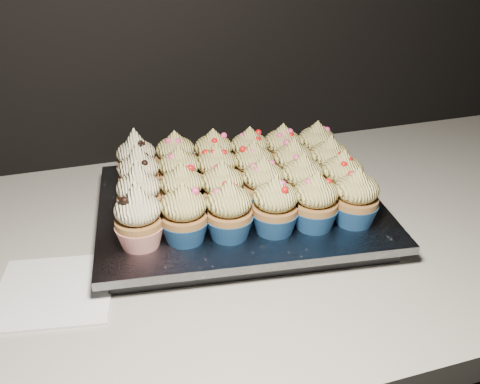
% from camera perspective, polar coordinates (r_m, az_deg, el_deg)
% --- Properties ---
extents(worktop, '(2.44, 0.64, 0.04)m').
position_cam_1_polar(worktop, '(0.78, -16.88, -7.97)').
color(worktop, beige).
rests_on(worktop, cabinet).
extents(napkin, '(0.16, 0.16, 0.00)m').
position_cam_1_polar(napkin, '(0.71, -19.18, -9.92)').
color(napkin, white).
rests_on(napkin, worktop).
extents(baking_tray, '(0.42, 0.34, 0.02)m').
position_cam_1_polar(baking_tray, '(0.81, 0.00, -2.43)').
color(baking_tray, black).
rests_on(baking_tray, worktop).
extents(foil_lining, '(0.45, 0.37, 0.01)m').
position_cam_1_polar(foil_lining, '(0.80, 0.00, -1.38)').
color(foil_lining, silver).
rests_on(foil_lining, baking_tray).
extents(cupcake_0, '(0.06, 0.06, 0.10)m').
position_cam_1_polar(cupcake_0, '(0.69, -10.77, -2.77)').
color(cupcake_0, red).
rests_on(cupcake_0, foil_lining).
extents(cupcake_1, '(0.06, 0.06, 0.08)m').
position_cam_1_polar(cupcake_1, '(0.69, -5.99, -2.46)').
color(cupcake_1, navy).
rests_on(cupcake_1, foil_lining).
extents(cupcake_2, '(0.06, 0.06, 0.08)m').
position_cam_1_polar(cupcake_2, '(0.70, -1.17, -2.10)').
color(cupcake_2, navy).
rests_on(cupcake_2, foil_lining).
extents(cupcake_3, '(0.06, 0.06, 0.08)m').
position_cam_1_polar(cupcake_3, '(0.71, 3.76, -1.58)').
color(cupcake_3, navy).
rests_on(cupcake_3, foil_lining).
extents(cupcake_4, '(0.06, 0.06, 0.08)m').
position_cam_1_polar(cupcake_4, '(0.73, 8.03, -1.12)').
color(cupcake_4, navy).
rests_on(cupcake_4, foil_lining).
extents(cupcake_5, '(0.06, 0.06, 0.08)m').
position_cam_1_polar(cupcake_5, '(0.75, 12.28, -0.69)').
color(cupcake_5, navy).
rests_on(cupcake_5, foil_lining).
extents(cupcake_6, '(0.06, 0.06, 0.10)m').
position_cam_1_polar(cupcake_6, '(0.74, -10.70, -0.41)').
color(cupcake_6, red).
rests_on(cupcake_6, foil_lining).
extents(cupcake_7, '(0.06, 0.06, 0.08)m').
position_cam_1_polar(cupcake_7, '(0.75, -6.15, -0.07)').
color(cupcake_7, navy).
rests_on(cupcake_7, foil_lining).
extents(cupcake_8, '(0.06, 0.06, 0.08)m').
position_cam_1_polar(cupcake_8, '(0.75, -1.89, 0.14)').
color(cupcake_8, navy).
rests_on(cupcake_8, foil_lining).
extents(cupcake_9, '(0.06, 0.06, 0.08)m').
position_cam_1_polar(cupcake_9, '(0.76, 2.47, 0.68)').
color(cupcake_9, navy).
rests_on(cupcake_9, foil_lining).
extents(cupcake_10, '(0.06, 0.06, 0.08)m').
position_cam_1_polar(cupcake_10, '(0.78, 6.64, 1.05)').
color(cupcake_10, navy).
rests_on(cupcake_10, foil_lining).
extents(cupcake_11, '(0.06, 0.06, 0.08)m').
position_cam_1_polar(cupcake_11, '(0.80, 10.80, 1.37)').
color(cupcake_11, navy).
rests_on(cupcake_11, foil_lining).
extents(cupcake_12, '(0.06, 0.06, 0.10)m').
position_cam_1_polar(cupcake_12, '(0.80, -10.69, 1.65)').
color(cupcake_12, red).
rests_on(cupcake_12, foil_lining).
extents(cupcake_13, '(0.06, 0.06, 0.08)m').
position_cam_1_polar(cupcake_13, '(0.80, -6.45, 1.91)').
color(cupcake_13, navy).
rests_on(cupcake_13, foil_lining).
extents(cupcake_14, '(0.06, 0.06, 0.08)m').
position_cam_1_polar(cupcake_14, '(0.80, -2.52, 2.21)').
color(cupcake_14, navy).
rests_on(cupcake_14, foil_lining).
extents(cupcake_15, '(0.06, 0.06, 0.08)m').
position_cam_1_polar(cupcake_15, '(0.81, 1.45, 2.50)').
color(cupcake_15, navy).
rests_on(cupcake_15, foil_lining).
extents(cupcake_16, '(0.06, 0.06, 0.08)m').
position_cam_1_polar(cupcake_16, '(0.82, 5.66, 2.77)').
color(cupcake_16, navy).
rests_on(cupcake_16, foil_lining).
extents(cupcake_17, '(0.06, 0.06, 0.08)m').
position_cam_1_polar(cupcake_17, '(0.84, 9.47, 3.04)').
color(cupcake_17, navy).
rests_on(cupcake_17, foil_lining).
extents(cupcake_18, '(0.06, 0.06, 0.10)m').
position_cam_1_polar(cupcake_18, '(0.85, -10.96, 3.32)').
color(cupcake_18, red).
rests_on(cupcake_18, foil_lining).
extents(cupcake_19, '(0.06, 0.06, 0.08)m').
position_cam_1_polar(cupcake_19, '(0.85, -6.86, 3.63)').
color(cupcake_19, navy).
rests_on(cupcake_19, foil_lining).
extents(cupcake_20, '(0.06, 0.06, 0.08)m').
position_cam_1_polar(cupcake_20, '(0.86, -2.83, 3.88)').
color(cupcake_20, navy).
rests_on(cupcake_20, foil_lining).
extents(cupcake_21, '(0.06, 0.06, 0.08)m').
position_cam_1_polar(cupcake_21, '(0.86, 1.02, 4.12)').
color(cupcake_21, navy).
rests_on(cupcake_21, foil_lining).
extents(cupcake_22, '(0.06, 0.06, 0.08)m').
position_cam_1_polar(cupcake_22, '(0.88, 4.53, 4.47)').
color(cupcake_22, navy).
rests_on(cupcake_22, foil_lining).
extents(cupcake_23, '(0.06, 0.06, 0.08)m').
position_cam_1_polar(cupcake_23, '(0.90, 8.11, 4.75)').
color(cupcake_23, navy).
rests_on(cupcake_23, foil_lining).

